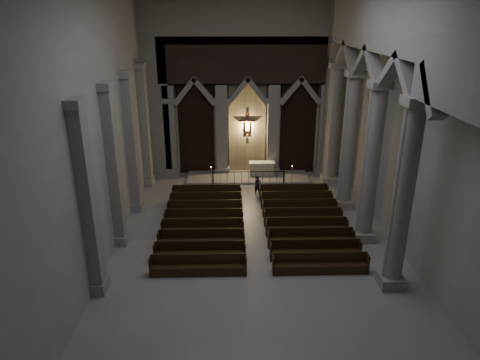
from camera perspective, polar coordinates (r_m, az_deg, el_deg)
The scene contains 11 objects.
room at distance 18.03m, azimuth 2.67°, elevation 11.03°, with size 24.00×24.10×12.00m.
sanctuary_wall at distance 29.56m, azimuth 1.04°, elevation 13.02°, with size 14.00×0.77×12.00m.
right_arcade at distance 20.42m, azimuth 18.34°, elevation 11.83°, with size 1.00×24.00×12.00m.
left_pilasters at distance 22.93m, azimuth -15.23°, elevation 2.98°, with size 0.60×13.00×8.03m.
sanctuary_step at distance 30.27m, azimuth 1.03°, elevation 0.42°, with size 8.50×2.60×0.15m, color gray.
altar at distance 30.42m, azimuth 2.92°, elevation 1.58°, with size 1.82×0.73×0.92m.
altar_rail at distance 28.89m, azimuth 1.15°, elevation 0.58°, with size 4.91×0.09×0.96m.
candle_stand_left at distance 28.60m, azimuth -3.83°, elevation -0.21°, with size 0.24×0.24×1.44m.
candle_stand_right at distance 29.14m, azimuth 6.91°, elevation 0.06°, with size 0.23×0.23×1.38m.
pews at distance 22.93m, azimuth 1.90°, elevation -6.01°, with size 9.66×8.72×0.95m.
worshipper at distance 27.36m, azimuth 2.36°, elevation -0.69°, with size 0.45×0.29×1.22m, color black.
Camera 1 is at (-1.29, -17.71, 10.72)m, focal length 32.00 mm.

